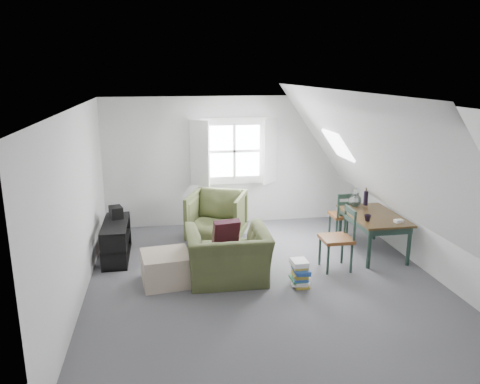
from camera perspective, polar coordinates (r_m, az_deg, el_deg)
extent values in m
plane|color=#4F4E53|center=(6.95, 2.89, -10.66)|extent=(5.50, 5.50, 0.00)
plane|color=white|center=(6.31, 3.18, 10.36)|extent=(5.50, 5.50, 0.00)
plane|color=silver|center=(9.15, -0.74, 3.80)|extent=(5.00, 0.00, 5.00)
plane|color=silver|center=(4.04, 11.74, -10.81)|extent=(5.00, 0.00, 5.00)
plane|color=silver|center=(6.46, -19.16, -1.61)|extent=(0.00, 5.50, 5.50)
plane|color=silver|center=(7.46, 22.11, 0.23)|extent=(0.00, 5.50, 5.50)
plane|color=white|center=(6.25, -10.94, 3.37)|extent=(3.19, 5.50, 4.48)
plane|color=white|center=(6.91, 15.77, 4.14)|extent=(3.19, 5.50, 4.48)
cube|color=white|center=(9.10, -0.73, 5.01)|extent=(1.30, 0.04, 1.30)
cube|color=white|center=(8.86, -4.93, 4.70)|extent=(0.35, 0.35, 1.25)
cube|color=white|center=(9.07, 3.69, 4.96)|extent=(0.35, 0.35, 1.25)
cube|color=white|center=(9.09, -0.72, 5.00)|extent=(1.00, 0.02, 1.00)
cube|color=white|center=(9.07, -0.70, 4.98)|extent=(1.08, 0.04, 0.05)
cube|color=white|center=(9.07, -0.70, 4.98)|extent=(0.05, 0.04, 1.08)
cube|color=white|center=(8.09, 11.86, 5.62)|extent=(0.35, 0.75, 0.47)
imported|color=#404625|center=(6.94, -1.49, -10.68)|extent=(1.18, 1.04, 0.76)
imported|color=#404625|center=(8.50, -2.82, -5.84)|extent=(1.23, 1.24, 0.88)
cube|color=#370F1B|center=(6.82, -1.70, -4.92)|extent=(0.41, 0.28, 0.40)
cube|color=tan|center=(6.86, -8.98, -9.15)|extent=(0.74, 0.74, 0.44)
cube|color=#352410|center=(8.02, 15.99, -2.77)|extent=(0.80, 1.33, 0.04)
cube|color=#1E322A|center=(8.04, 15.95, -3.25)|extent=(0.71, 1.24, 0.11)
cylinder|color=#1E322A|center=(7.48, 15.47, -6.69)|extent=(0.06, 0.06, 0.63)
cylinder|color=#1E322A|center=(7.78, 19.89, -6.23)|extent=(0.06, 0.06, 0.63)
cylinder|color=#1E322A|center=(8.51, 12.12, -3.89)|extent=(0.06, 0.06, 0.63)
cylinder|color=#1E322A|center=(8.76, 16.12, -3.59)|extent=(0.06, 0.06, 0.63)
sphere|color=silver|center=(8.31, 13.80, -1.00)|extent=(0.23, 0.23, 0.23)
cylinder|color=silver|center=(8.27, 13.86, -0.03)|extent=(0.07, 0.07, 0.12)
cylinder|color=black|center=(8.50, 15.09, -0.74)|extent=(0.08, 0.08, 0.25)
cylinder|color=#3F2D1E|center=(8.43, 15.21, 1.05)|extent=(0.03, 0.05, 0.45)
cylinder|color=#3F2D1E|center=(8.45, 15.27, 1.07)|extent=(0.04, 0.06, 0.44)
cylinder|color=#3F2D1E|center=(8.42, 15.17, 1.04)|extent=(0.05, 0.07, 0.44)
imported|color=black|center=(7.65, 15.26, -3.41)|extent=(0.12, 0.12, 0.10)
cube|color=white|center=(7.72, 18.77, -3.36)|extent=(0.14, 0.10, 0.04)
cube|color=brown|center=(8.58, 12.42, -2.77)|extent=(0.42, 0.42, 0.05)
cylinder|color=#1E322A|center=(8.86, 12.95, -3.84)|extent=(0.04, 0.04, 0.43)
cylinder|color=#1E322A|center=(8.57, 13.82, -4.55)|extent=(0.04, 0.04, 0.43)
cylinder|color=#1E322A|center=(8.74, 10.87, -3.99)|extent=(0.04, 0.04, 0.43)
cylinder|color=#1E322A|center=(8.44, 11.68, -4.72)|extent=(0.04, 0.04, 0.43)
cylinder|color=#1E322A|center=(8.41, 14.07, -1.63)|extent=(0.04, 0.04, 0.45)
cylinder|color=#1E322A|center=(8.28, 11.89, -1.76)|extent=(0.04, 0.04, 0.45)
cube|color=#1E322A|center=(8.30, 13.06, -0.49)|extent=(0.34, 0.03, 0.08)
cube|color=#1E322A|center=(8.33, 13.01, -1.36)|extent=(0.34, 0.03, 0.06)
cube|color=brown|center=(7.28, 11.64, -5.61)|extent=(0.45, 0.45, 0.05)
cylinder|color=#1E322A|center=(7.47, 9.70, -7.08)|extent=(0.04, 0.04, 0.47)
cylinder|color=#1E322A|center=(7.59, 12.34, -6.84)|extent=(0.04, 0.04, 0.47)
cylinder|color=#1E322A|center=(7.15, 10.68, -8.13)|extent=(0.04, 0.04, 0.47)
cylinder|color=#1E322A|center=(7.28, 13.42, -7.86)|extent=(0.04, 0.04, 0.47)
cylinder|color=#1E322A|center=(7.44, 12.70, -3.29)|extent=(0.04, 0.04, 0.49)
cylinder|color=#1E322A|center=(7.12, 13.81, -4.17)|extent=(0.04, 0.04, 0.49)
cube|color=#1E322A|center=(7.22, 13.34, -2.25)|extent=(0.03, 0.37, 0.09)
cube|color=#1E322A|center=(7.26, 13.27, -3.32)|extent=(0.03, 0.37, 0.06)
cube|color=black|center=(7.98, -14.71, -7.60)|extent=(0.39, 1.17, 0.03)
cube|color=black|center=(7.88, -14.84, -5.72)|extent=(0.39, 1.17, 0.03)
cube|color=black|center=(7.79, -14.98, -3.71)|extent=(0.39, 1.17, 0.03)
cube|color=black|center=(7.35, -15.21, -7.25)|extent=(0.39, 0.03, 0.58)
cube|color=black|center=(8.42, -14.52, -4.39)|extent=(0.39, 0.03, 0.58)
cube|color=#264C99|center=(7.63, -14.97, -7.81)|extent=(0.18, 0.19, 0.21)
cube|color=red|center=(8.03, -14.71, -6.63)|extent=(0.18, 0.23, 0.21)
cube|color=white|center=(7.66, -15.02, -5.40)|extent=(0.18, 0.21, 0.19)
cube|color=black|center=(7.99, -14.88, -2.44)|extent=(0.26, 0.31, 0.21)
cube|color=#B29933|center=(6.82, 7.43, -11.14)|extent=(0.20, 0.27, 0.03)
cube|color=white|center=(6.81, 7.17, -10.86)|extent=(0.26, 0.29, 0.03)
cube|color=white|center=(6.79, 7.53, -10.65)|extent=(0.22, 0.29, 0.03)
cube|color=#337F4C|center=(6.77, 7.12, -10.44)|extent=(0.22, 0.27, 0.03)
cube|color=#264C99|center=(6.74, 7.36, -10.30)|extent=(0.23, 0.30, 0.02)
cube|color=#B29933|center=(6.75, 7.30, -10.04)|extent=(0.20, 0.27, 0.02)
cube|color=#B29933|center=(6.76, 7.32, -9.76)|extent=(0.23, 0.29, 0.03)
cube|color=#264C99|center=(6.72, 7.61, -9.60)|extent=(0.24, 0.30, 0.04)
cube|color=#264C99|center=(6.70, 7.46, -9.36)|extent=(0.24, 0.29, 0.03)
cube|color=#B29933|center=(6.73, 7.29, -8.93)|extent=(0.22, 0.27, 0.03)
cube|color=white|center=(6.70, 7.23, -8.68)|extent=(0.22, 0.25, 0.04)
cube|color=white|center=(6.69, 7.27, -8.38)|extent=(0.22, 0.26, 0.03)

